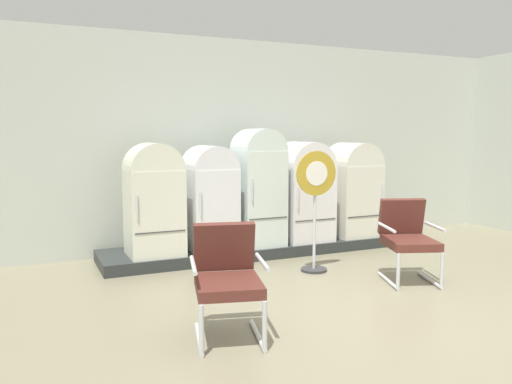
{
  "coord_description": "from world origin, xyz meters",
  "views": [
    {
      "loc": [
        -2.96,
        -3.46,
        1.68
      ],
      "look_at": [
        -0.16,
        2.75,
        0.9
      ],
      "focal_mm": 36.04,
      "sensor_mm": 36.0,
      "label": 1
    }
  ],
  "objects_px": {
    "refrigerator_3": "(303,189)",
    "sign_stand": "(315,208)",
    "refrigerator_0": "(154,196)",
    "armchair_right": "(408,236)",
    "refrigerator_2": "(258,183)",
    "armchair_left": "(227,275)",
    "refrigerator_4": "(353,187)",
    "refrigerator_1": "(210,195)"
  },
  "relations": [
    {
      "from": "refrigerator_2",
      "to": "armchair_right",
      "type": "xyz_separation_m",
      "value": [
        1.04,
        -1.82,
        -0.48
      ]
    },
    {
      "from": "refrigerator_3",
      "to": "armchair_right",
      "type": "relative_size",
      "value": 1.53
    },
    {
      "from": "refrigerator_3",
      "to": "sign_stand",
      "type": "relative_size",
      "value": 0.96
    },
    {
      "from": "refrigerator_2",
      "to": "armchair_left",
      "type": "xyz_separation_m",
      "value": [
        -1.42,
        -2.5,
        -0.48
      ]
    },
    {
      "from": "sign_stand",
      "to": "refrigerator_2",
      "type": "bearing_deg",
      "value": 104.52
    },
    {
      "from": "refrigerator_3",
      "to": "sign_stand",
      "type": "distance_m",
      "value": 1.19
    },
    {
      "from": "refrigerator_0",
      "to": "refrigerator_2",
      "type": "distance_m",
      "value": 1.45
    },
    {
      "from": "refrigerator_3",
      "to": "armchair_right",
      "type": "height_order",
      "value": "refrigerator_3"
    },
    {
      "from": "refrigerator_2",
      "to": "refrigerator_4",
      "type": "distance_m",
      "value": 1.57
    },
    {
      "from": "refrigerator_4",
      "to": "armchair_left",
      "type": "relative_size",
      "value": 1.51
    },
    {
      "from": "armchair_left",
      "to": "armchair_right",
      "type": "bearing_deg",
      "value": 15.29
    },
    {
      "from": "refrigerator_0",
      "to": "armchair_right",
      "type": "distance_m",
      "value": 3.11
    },
    {
      "from": "refrigerator_1",
      "to": "refrigerator_2",
      "type": "xyz_separation_m",
      "value": [
        0.69,
        -0.03,
        0.12
      ]
    },
    {
      "from": "armchair_left",
      "to": "sign_stand",
      "type": "xyz_separation_m",
      "value": [
        1.7,
        1.44,
        0.26
      ]
    },
    {
      "from": "refrigerator_1",
      "to": "refrigerator_4",
      "type": "bearing_deg",
      "value": -0.41
    },
    {
      "from": "refrigerator_0",
      "to": "refrigerator_3",
      "type": "relative_size",
      "value": 1.0
    },
    {
      "from": "armchair_left",
      "to": "sign_stand",
      "type": "distance_m",
      "value": 2.24
    },
    {
      "from": "refrigerator_1",
      "to": "armchair_left",
      "type": "distance_m",
      "value": 2.65
    },
    {
      "from": "refrigerator_0",
      "to": "refrigerator_4",
      "type": "distance_m",
      "value": 3.01
    },
    {
      "from": "refrigerator_3",
      "to": "sign_stand",
      "type": "xyz_separation_m",
      "value": [
        -0.45,
        -1.09,
        -0.11
      ]
    },
    {
      "from": "refrigerator_4",
      "to": "armchair_right",
      "type": "xyz_separation_m",
      "value": [
        -0.52,
        -1.84,
        -0.36
      ]
    },
    {
      "from": "armchair_left",
      "to": "refrigerator_0",
      "type": "bearing_deg",
      "value": 90.52
    },
    {
      "from": "refrigerator_0",
      "to": "armchair_right",
      "type": "bearing_deg",
      "value": -36.13
    },
    {
      "from": "refrigerator_0",
      "to": "armchair_right",
      "type": "height_order",
      "value": "refrigerator_0"
    },
    {
      "from": "sign_stand",
      "to": "refrigerator_4",
      "type": "bearing_deg",
      "value": 39.79
    },
    {
      "from": "refrigerator_1",
      "to": "armchair_right",
      "type": "xyz_separation_m",
      "value": [
        1.74,
        -1.85,
        -0.36
      ]
    },
    {
      "from": "refrigerator_1",
      "to": "sign_stand",
      "type": "xyz_separation_m",
      "value": [
        0.97,
        -1.09,
        -0.1
      ]
    },
    {
      "from": "refrigerator_2",
      "to": "armchair_left",
      "type": "bearing_deg",
      "value": -119.68
    },
    {
      "from": "refrigerator_1",
      "to": "refrigerator_3",
      "type": "height_order",
      "value": "refrigerator_3"
    },
    {
      "from": "refrigerator_2",
      "to": "refrigerator_3",
      "type": "relative_size",
      "value": 1.13
    },
    {
      "from": "refrigerator_2",
      "to": "sign_stand",
      "type": "bearing_deg",
      "value": -75.48
    },
    {
      "from": "refrigerator_1",
      "to": "refrigerator_3",
      "type": "distance_m",
      "value": 1.42
    },
    {
      "from": "refrigerator_0",
      "to": "refrigerator_3",
      "type": "xyz_separation_m",
      "value": [
        2.17,
        0.04,
        -0.0
      ]
    },
    {
      "from": "refrigerator_2",
      "to": "armchair_left",
      "type": "distance_m",
      "value": 2.91
    },
    {
      "from": "refrigerator_0",
      "to": "refrigerator_2",
      "type": "xyz_separation_m",
      "value": [
        1.45,
        0.01,
        0.11
      ]
    },
    {
      "from": "refrigerator_1",
      "to": "refrigerator_2",
      "type": "bearing_deg",
      "value": -2.46
    },
    {
      "from": "armchair_right",
      "to": "sign_stand",
      "type": "height_order",
      "value": "sign_stand"
    },
    {
      "from": "refrigerator_0",
      "to": "sign_stand",
      "type": "xyz_separation_m",
      "value": [
        1.72,
        -1.05,
        -0.11
      ]
    },
    {
      "from": "refrigerator_4",
      "to": "armchair_left",
      "type": "distance_m",
      "value": 3.92
    },
    {
      "from": "refrigerator_1",
      "to": "armchair_right",
      "type": "height_order",
      "value": "refrigerator_1"
    },
    {
      "from": "refrigerator_0",
      "to": "refrigerator_2",
      "type": "height_order",
      "value": "refrigerator_2"
    },
    {
      "from": "refrigerator_2",
      "to": "refrigerator_4",
      "type": "relative_size",
      "value": 1.15
    }
  ]
}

